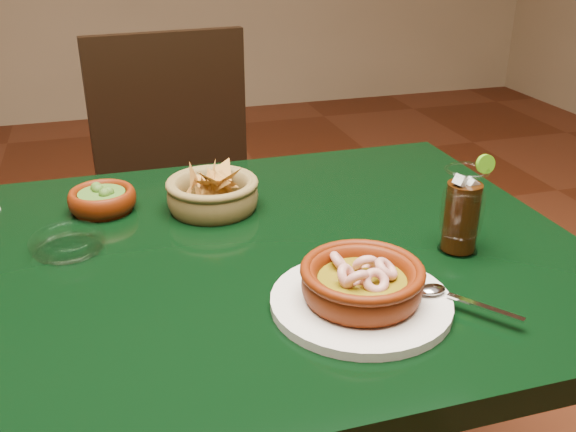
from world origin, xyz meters
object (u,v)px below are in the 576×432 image
object	(u,v)px
shrimp_plate	(362,287)
dining_chair	(187,205)
cola_drink	(462,211)
dining_table	(199,313)
chip_basket	(213,194)

from	to	relation	value
shrimp_plate	dining_chair	bearing A→B (deg)	96.94
cola_drink	dining_table	bearing A→B (deg)	167.13
dining_table	chip_basket	bearing A→B (deg)	70.75
dining_chair	cola_drink	xyz separation A→B (m)	(0.31, -0.80, 0.29)
dining_table	cola_drink	world-z (taller)	cola_drink
dining_chair	chip_basket	world-z (taller)	dining_chair
dining_table	dining_chair	size ratio (longest dim) A/B	1.26
shrimp_plate	dining_table	bearing A→B (deg)	134.04
dining_chair	cola_drink	size ratio (longest dim) A/B	6.26
dining_table	shrimp_plate	xyz separation A→B (m)	(0.19, -0.19, 0.13)
dining_table	dining_chair	world-z (taller)	dining_chair
dining_table	cola_drink	distance (m)	0.44
dining_table	chip_basket	distance (m)	0.22
chip_basket	cola_drink	distance (m)	0.42
shrimp_plate	cola_drink	size ratio (longest dim) A/B	1.93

